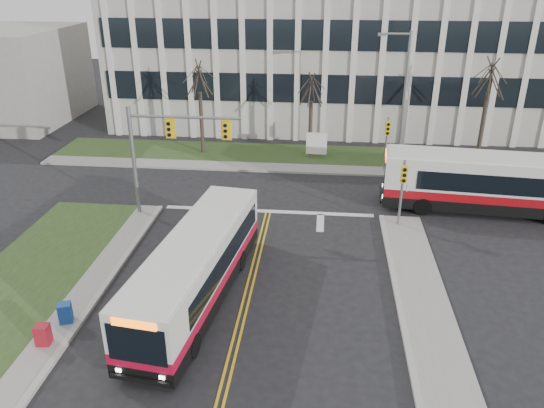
{
  "coord_description": "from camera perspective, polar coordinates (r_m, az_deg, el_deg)",
  "views": [
    {
      "loc": [
        2.97,
        -19.28,
        12.94
      ],
      "look_at": [
        0.54,
        4.84,
        2.0
      ],
      "focal_mm": 35.0,
      "sensor_mm": 36.0,
      "label": 1
    }
  ],
  "objects": [
    {
      "name": "signal_pole_far",
      "position": [
        36.46,
        12.26,
        7.1
      ],
      "size": [
        0.34,
        0.39,
        3.8
      ],
      "color": "slate",
      "rests_on": "ground"
    },
    {
      "name": "tree_mid",
      "position": [
        38.35,
        4.27,
        12.1
      ],
      "size": [
        1.8,
        1.8,
        6.82
      ],
      "color": "#42352B",
      "rests_on": "ground"
    },
    {
      "name": "office_building",
      "position": [
        49.81,
        8.36,
        16.04
      ],
      "size": [
        40.0,
        16.0,
        12.0
      ],
      "primitive_type": "cube",
      "color": "#B5B1A7",
      "rests_on": "ground"
    },
    {
      "name": "bus_cross",
      "position": [
        32.41,
        22.78,
        1.88
      ],
      "size": [
        12.38,
        3.75,
        3.25
      ],
      "primitive_type": null,
      "rotation": [
        0.0,
        0.0,
        -1.66
      ],
      "color": "silver",
      "rests_on": "ground"
    },
    {
      "name": "streetlight",
      "position": [
        36.67,
        13.83,
        11.41
      ],
      "size": [
        2.15,
        0.25,
        9.2
      ],
      "color": "slate",
      "rests_on": "ground"
    },
    {
      "name": "building_lawn",
      "position": [
        39.5,
        8.41,
        4.99
      ],
      "size": [
        44.0,
        5.0,
        0.12
      ],
      "primitive_type": "cube",
      "color": "#2D441D",
      "rests_on": "ground"
    },
    {
      "name": "bus_main",
      "position": [
        22.31,
        -8.08,
        -6.96
      ],
      "size": [
        3.71,
        11.11,
        2.91
      ],
      "primitive_type": null,
      "rotation": [
        0.0,
        0.0,
        -0.13
      ],
      "color": "silver",
      "rests_on": "ground"
    },
    {
      "name": "sidewalk_cross",
      "position": [
        36.86,
        8.56,
        3.58
      ],
      "size": [
        44.0,
        1.6,
        0.14
      ],
      "primitive_type": "cube",
      "color": "#9E9B93",
      "rests_on": "ground"
    },
    {
      "name": "sidewalk_east",
      "position": [
        19.75,
        18.41,
        -17.91
      ],
      "size": [
        2.0,
        26.0,
        0.14
      ],
      "primitive_type": "cube",
      "color": "#9E9B93",
      "rests_on": "ground"
    },
    {
      "name": "directory_sign",
      "position": [
        38.62,
        4.81,
        6.46
      ],
      "size": [
        1.5,
        0.12,
        2.0
      ],
      "color": "slate",
      "rests_on": "ground"
    },
    {
      "name": "sidewalk_west",
      "position": [
        21.66,
        -23.9,
        -14.64
      ],
      "size": [
        1.2,
        26.0,
        0.14
      ],
      "primitive_type": "cube",
      "color": "#9E9B93",
      "rests_on": "ground"
    },
    {
      "name": "signal_pole_near",
      "position": [
        28.5,
        13.88,
        2.07
      ],
      "size": [
        0.34,
        0.39,
        3.8
      ],
      "color": "slate",
      "rests_on": "ground"
    },
    {
      "name": "newspaper_box_red",
      "position": [
        21.81,
        -23.4,
        -12.91
      ],
      "size": [
        0.53,
        0.49,
        0.95
      ],
      "primitive_type": "cube",
      "rotation": [
        0.0,
        0.0,
        0.07
      ],
      "color": "maroon",
      "rests_on": "ground"
    },
    {
      "name": "tree_left",
      "position": [
        39.06,
        -7.84,
        13.11
      ],
      "size": [
        1.8,
        1.8,
        7.7
      ],
      "color": "#42352B",
      "rests_on": "ground"
    },
    {
      "name": "newspaper_box_blue",
      "position": [
        22.68,
        -21.33,
        -10.98
      ],
      "size": [
        0.62,
        0.6,
        0.95
      ],
      "primitive_type": "cube",
      "rotation": [
        0.0,
        0.0,
        0.35
      ],
      "color": "#164099",
      "rests_on": "ground"
    },
    {
      "name": "tree_right",
      "position": [
        39.51,
        22.4,
        12.27
      ],
      "size": [
        1.8,
        1.8,
        8.25
      ],
      "color": "#42352B",
      "rests_on": "ground"
    },
    {
      "name": "ground",
      "position": [
        23.41,
        -2.54,
        -9.29
      ],
      "size": [
        120.0,
        120.0,
        0.0
      ],
      "primitive_type": "plane",
      "color": "black",
      "rests_on": "ground"
    },
    {
      "name": "building_annex",
      "position": [
        54.5,
        -27.13,
        12.27
      ],
      "size": [
        12.0,
        12.0,
        8.0
      ],
      "primitive_type": "cube",
      "color": "#9E9B93",
      "rests_on": "ground"
    },
    {
      "name": "mast_arm_signal",
      "position": [
        29.13,
        -11.75,
        6.43
      ],
      "size": [
        6.11,
        0.38,
        6.2
      ],
      "color": "slate",
      "rests_on": "ground"
    }
  ]
}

